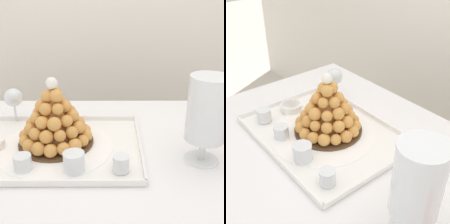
{
  "view_description": "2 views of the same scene",
  "coord_description": "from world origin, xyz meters",
  "views": [
    {
      "loc": [
        0.01,
        -0.85,
        1.28
      ],
      "look_at": [
        0.01,
        0.05,
        0.89
      ],
      "focal_mm": 48.85,
      "sensor_mm": 36.0,
      "label": 1
    },
    {
      "loc": [
        0.56,
        -0.49,
        1.44
      ],
      "look_at": [
        -0.02,
        -0.02,
        0.97
      ],
      "focal_mm": 48.88,
      "sensor_mm": 36.0,
      "label": 2
    }
  ],
  "objects": [
    {
      "name": "dessert_cup_mid_left",
      "position": [
        -0.25,
        -0.09,
        0.8
      ],
      "size": [
        0.05,
        0.05,
        0.05
      ],
      "color": "silver",
      "rests_on": "serving_tray"
    },
    {
      "name": "serving_tray",
      "position": [
        -0.18,
        0.04,
        0.77
      ],
      "size": [
        0.57,
        0.43,
        0.02
      ],
      "color": "white",
      "rests_on": "buffet_table"
    },
    {
      "name": "wine_glass",
      "position": [
        -0.37,
        0.24,
        0.87
      ],
      "size": [
        0.07,
        0.07,
        0.14
      ],
      "color": "silver",
      "rests_on": "buffet_table"
    },
    {
      "name": "dessert_cup_mid_right",
      "position": [
        0.03,
        -0.1,
        0.8
      ],
      "size": [
        0.05,
        0.05,
        0.05
      ],
      "color": "silver",
      "rests_on": "serving_tray"
    },
    {
      "name": "dessert_cup_centre",
      "position": [
        -0.1,
        -0.1,
        0.8
      ],
      "size": [
        0.06,
        0.06,
        0.06
      ],
      "color": "silver",
      "rests_on": "serving_tray"
    },
    {
      "name": "macaron_goblet",
      "position": [
        0.29,
        -0.04,
        0.93
      ],
      "size": [
        0.12,
        0.12,
        0.27
      ],
      "color": "white",
      "rests_on": "buffet_table"
    },
    {
      "name": "croquembouche",
      "position": [
        -0.18,
        0.06,
        0.86
      ],
      "size": [
        0.25,
        0.25,
        0.23
      ],
      "color": "#4C331E",
      "rests_on": "serving_tray"
    },
    {
      "name": "buffet_table",
      "position": [
        0.0,
        0.0,
        0.66
      ],
      "size": [
        1.36,
        0.97,
        0.77
      ],
      "color": "brown",
      "rests_on": "ground_plane"
    }
  ]
}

